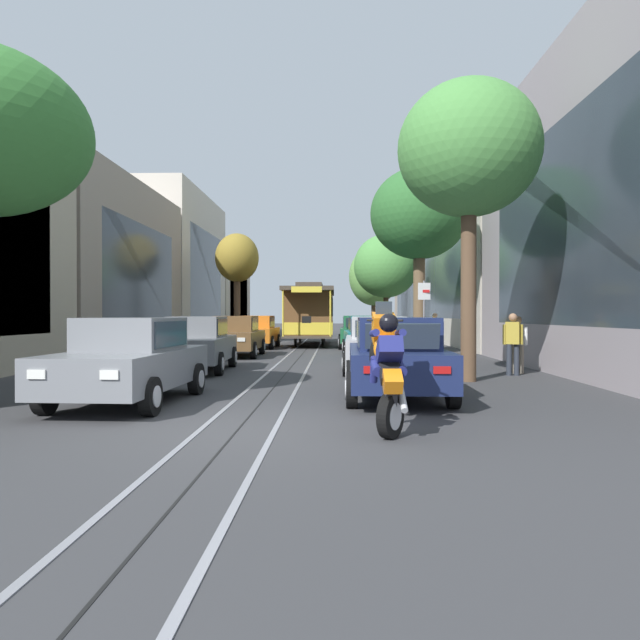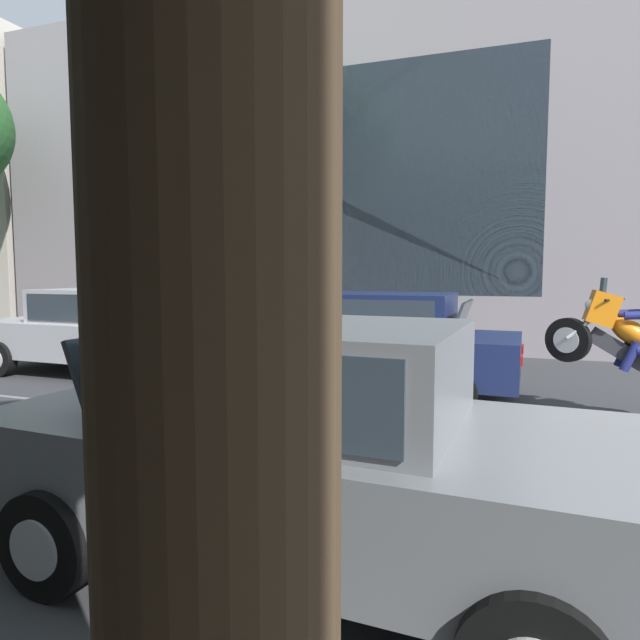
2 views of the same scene
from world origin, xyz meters
name	(u,v)px [view 2 (image 2 of 2)]	position (x,y,z in m)	size (l,w,h in m)	color
parked_car_grey_near_left	(310,445)	(-2.41, 2.45, 0.80)	(2.13, 4.42, 1.58)	slate
parked_car_navy_near_right	(375,344)	(2.58, 3.26, 0.80)	(2.06, 4.39, 1.58)	#19234C
parked_car_silver_second_right	(94,331)	(2.59, 8.66, 0.80)	(2.08, 4.40, 1.58)	#B7B7BC
street_tree_kerb_right_near	(256,84)	(4.64, 6.27, 5.64)	(3.47, 3.47, 7.35)	brown
motorcycle_with_rider	(636,348)	(2.10, -0.20, 0.96)	(0.50, 1.85, 1.83)	black
pedestrian_on_left_pavement	(231,311)	(6.15, 7.72, 0.95)	(0.55, 0.36, 1.67)	#282D38
pedestrian_crossing_far	(217,312)	(6.45, 8.30, 0.90)	(0.55, 0.41, 1.60)	slate
street_sign_post	(138,285)	(3.91, 8.67, 1.62)	(0.36, 0.10, 2.60)	slate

